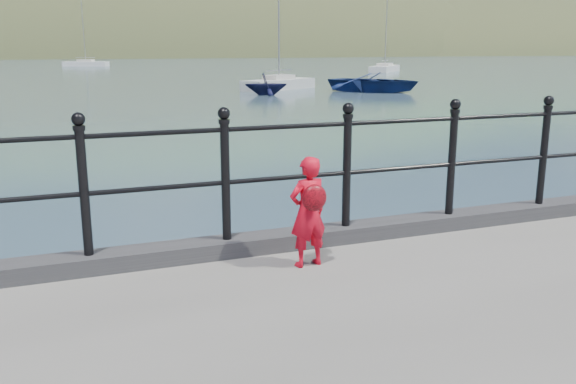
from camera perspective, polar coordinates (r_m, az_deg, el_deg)
name	(u,v)px	position (r m, az deg, el deg)	size (l,w,h in m)	color
ground	(283,336)	(6.33, -0.46, -13.37)	(600.00, 600.00, 0.00)	#2D4251
kerb	(288,239)	(5.79, 0.04, -4.45)	(60.00, 0.30, 0.15)	#28282B
railing	(288,162)	(5.60, 0.04, 2.86)	(18.11, 0.11, 1.20)	black
far_shore	(162,112)	(249.30, -11.74, 7.30)	(830.00, 200.00, 156.00)	#333A21
child	(308,211)	(5.19, 1.92, -1.79)	(0.38, 0.33, 0.96)	red
launch_blue	(374,82)	(40.50, 8.06, 10.14)	(4.29, 6.00, 1.24)	#122150
launch_navy	(266,84)	(37.38, -2.07, 10.06)	(2.16, 2.51, 1.32)	black
sailboat_near	(279,85)	(42.18, -0.85, 10.01)	(6.15, 4.73, 8.51)	beige
sailboat_far	(385,69)	(73.91, 9.04, 11.32)	(6.58, 6.94, 10.58)	white
sailboat_deep	(86,64)	(98.08, -18.39, 11.29)	(6.77, 4.65, 9.66)	white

